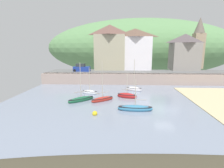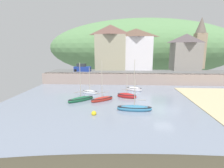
{
  "view_description": "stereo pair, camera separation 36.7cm",
  "coord_description": "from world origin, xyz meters",
  "px_view_note": "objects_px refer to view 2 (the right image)",
  "views": [
    {
      "loc": [
        -6.04,
        -23.15,
        7.97
      ],
      "look_at": [
        -7.45,
        6.84,
        1.98
      ],
      "focal_mm": 28.43,
      "sensor_mm": 36.0,
      "label": 1
    },
    {
      "loc": [
        -5.67,
        -23.13,
        7.97
      ],
      "look_at": [
        -7.45,
        6.84,
        1.98
      ],
      "focal_mm": 28.43,
      "sensor_mm": 36.0,
      "label": 2
    }
  ],
  "objects_px": {
    "church_with_spire": "(200,42)",
    "parked_car_near_slipway": "(82,68)",
    "waterfront_building_left": "(111,47)",
    "waterfront_building_centre": "(136,49)",
    "sailboat_white_hull": "(102,99)",
    "sailboat_blue_trim": "(127,96)",
    "sailboat_far_left": "(134,108)",
    "fishing_boat_green": "(81,99)",
    "sailboat_nearest_shore": "(134,89)",
    "rowboat_small_beached": "(90,92)",
    "waterfront_building_right": "(186,52)",
    "mooring_buoy": "(94,113)"
  },
  "relations": [
    {
      "from": "rowboat_small_beached",
      "to": "waterfront_building_left",
      "type": "bearing_deg",
      "value": 101.01
    },
    {
      "from": "waterfront_building_right",
      "to": "waterfront_building_centre",
      "type": "bearing_deg",
      "value": 180.0
    },
    {
      "from": "sailboat_nearest_shore",
      "to": "fishing_boat_green",
      "type": "distance_m",
      "value": 11.39
    },
    {
      "from": "mooring_buoy",
      "to": "sailboat_nearest_shore",
      "type": "bearing_deg",
      "value": 66.46
    },
    {
      "from": "waterfront_building_left",
      "to": "waterfront_building_centre",
      "type": "height_order",
      "value": "waterfront_building_left"
    },
    {
      "from": "rowboat_small_beached",
      "to": "mooring_buoy",
      "type": "distance_m",
      "value": 10.71
    },
    {
      "from": "sailboat_nearest_shore",
      "to": "mooring_buoy",
      "type": "height_order",
      "value": "sailboat_nearest_shore"
    },
    {
      "from": "sailboat_far_left",
      "to": "mooring_buoy",
      "type": "bearing_deg",
      "value": -156.81
    },
    {
      "from": "waterfront_building_centre",
      "to": "church_with_spire",
      "type": "distance_m",
      "value": 18.68
    },
    {
      "from": "church_with_spire",
      "to": "sailboat_blue_trim",
      "type": "distance_m",
      "value": 33.0
    },
    {
      "from": "parked_car_near_slipway",
      "to": "waterfront_building_centre",
      "type": "bearing_deg",
      "value": 21.2
    },
    {
      "from": "sailboat_far_left",
      "to": "parked_car_near_slipway",
      "type": "xyz_separation_m",
      "value": [
        -11.7,
        21.5,
        2.92
      ]
    },
    {
      "from": "church_with_spire",
      "to": "sailboat_nearest_shore",
      "type": "distance_m",
      "value": 28.52
    },
    {
      "from": "parked_car_near_slipway",
      "to": "mooring_buoy",
      "type": "distance_m",
      "value": 24.54
    },
    {
      "from": "sailboat_nearest_shore",
      "to": "rowboat_small_beached",
      "type": "height_order",
      "value": "sailboat_nearest_shore"
    },
    {
      "from": "sailboat_nearest_shore",
      "to": "parked_car_near_slipway",
      "type": "bearing_deg",
      "value": 166.0
    },
    {
      "from": "rowboat_small_beached",
      "to": "sailboat_nearest_shore",
      "type": "bearing_deg",
      "value": 37.83
    },
    {
      "from": "waterfront_building_left",
      "to": "waterfront_building_centre",
      "type": "relative_size",
      "value": 1.1
    },
    {
      "from": "waterfront_building_left",
      "to": "sailboat_far_left",
      "type": "xyz_separation_m",
      "value": [
        4.88,
        -26.0,
        -8.1
      ]
    },
    {
      "from": "waterfront_building_left",
      "to": "waterfront_building_right",
      "type": "xyz_separation_m",
      "value": [
        19.78,
        -0.0,
        -1.2
      ]
    },
    {
      "from": "church_with_spire",
      "to": "parked_car_near_slipway",
      "type": "distance_m",
      "value": 33.43
    },
    {
      "from": "mooring_buoy",
      "to": "sailboat_far_left",
      "type": "bearing_deg",
      "value": 20.84
    },
    {
      "from": "sailboat_blue_trim",
      "to": "rowboat_small_beached",
      "type": "distance_m",
      "value": 7.0
    },
    {
      "from": "waterfront_building_centre",
      "to": "sailboat_white_hull",
      "type": "xyz_separation_m",
      "value": [
        -6.55,
        -21.93,
        -7.57
      ]
    },
    {
      "from": "waterfront_building_left",
      "to": "fishing_boat_green",
      "type": "height_order",
      "value": "waterfront_building_left"
    },
    {
      "from": "church_with_spire",
      "to": "sailboat_blue_trim",
      "type": "height_order",
      "value": "church_with_spire"
    },
    {
      "from": "sailboat_blue_trim",
      "to": "waterfront_building_left",
      "type": "bearing_deg",
      "value": 122.17
    },
    {
      "from": "waterfront_building_centre",
      "to": "sailboat_nearest_shore",
      "type": "xyz_separation_m",
      "value": [
        -1.16,
        -14.79,
        -7.53
      ]
    },
    {
      "from": "fishing_boat_green",
      "to": "sailboat_nearest_shore",
      "type": "bearing_deg",
      "value": -1.43
    },
    {
      "from": "waterfront_building_right",
      "to": "waterfront_building_left",
      "type": "bearing_deg",
      "value": 180.0
    },
    {
      "from": "waterfront_building_right",
      "to": "sailboat_blue_trim",
      "type": "relative_size",
      "value": 2.23
    },
    {
      "from": "waterfront_building_centre",
      "to": "sailboat_far_left",
      "type": "relative_size",
      "value": 2.31
    },
    {
      "from": "sailboat_far_left",
      "to": "fishing_boat_green",
      "type": "distance_m",
      "value": 8.89
    },
    {
      "from": "waterfront_building_centre",
      "to": "sailboat_blue_trim",
      "type": "height_order",
      "value": "waterfront_building_centre"
    },
    {
      "from": "sailboat_nearest_shore",
      "to": "rowboat_small_beached",
      "type": "relative_size",
      "value": 1.27
    },
    {
      "from": "waterfront_building_right",
      "to": "church_with_spire",
      "type": "height_order",
      "value": "church_with_spire"
    },
    {
      "from": "sailboat_blue_trim",
      "to": "parked_car_near_slipway",
      "type": "distance_m",
      "value": 18.97
    },
    {
      "from": "waterfront_building_left",
      "to": "waterfront_building_right",
      "type": "height_order",
      "value": "waterfront_building_left"
    },
    {
      "from": "waterfront_building_centre",
      "to": "rowboat_small_beached",
      "type": "height_order",
      "value": "waterfront_building_centre"
    },
    {
      "from": "sailboat_far_left",
      "to": "parked_car_near_slipway",
      "type": "bearing_deg",
      "value": 120.89
    },
    {
      "from": "waterfront_building_centre",
      "to": "fishing_boat_green",
      "type": "height_order",
      "value": "waterfront_building_centre"
    },
    {
      "from": "rowboat_small_beached",
      "to": "fishing_boat_green",
      "type": "distance_m",
      "value": 4.7
    },
    {
      "from": "church_with_spire",
      "to": "fishing_boat_green",
      "type": "distance_m",
      "value": 39.45
    },
    {
      "from": "sailboat_far_left",
      "to": "fishing_boat_green",
      "type": "relative_size",
      "value": 0.76
    },
    {
      "from": "waterfront_building_left",
      "to": "church_with_spire",
      "type": "height_order",
      "value": "church_with_spire"
    },
    {
      "from": "church_with_spire",
      "to": "sailboat_far_left",
      "type": "height_order",
      "value": "church_with_spire"
    },
    {
      "from": "church_with_spire",
      "to": "sailboat_nearest_shore",
      "type": "height_order",
      "value": "church_with_spire"
    },
    {
      "from": "sailboat_blue_trim",
      "to": "sailboat_far_left",
      "type": "relative_size",
      "value": 0.91
    },
    {
      "from": "church_with_spire",
      "to": "rowboat_small_beached",
      "type": "xyz_separation_m",
      "value": [
        -27.45,
        -21.49,
        -9.4
      ]
    },
    {
      "from": "waterfront_building_left",
      "to": "sailboat_far_left",
      "type": "relative_size",
      "value": 2.53
    }
  ]
}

